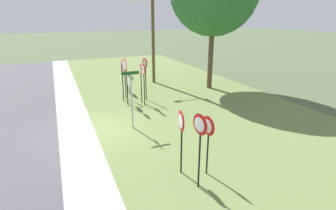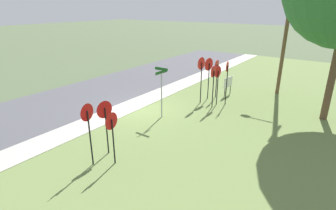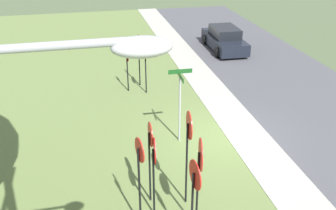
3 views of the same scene
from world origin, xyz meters
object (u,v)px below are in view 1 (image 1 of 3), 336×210
object	(u,v)px
stop_sign_near_right	(126,71)
stop_sign_far_right	(122,70)
yield_sign_near_left	(200,134)
notice_board	(129,82)
stop_sign_far_left	(145,71)
stop_sign_far_center	(124,71)
utility_pole	(151,21)
stop_sign_center_tall	(140,75)
street_name_post	(131,95)
yield_sign_far_left	(181,128)
stop_sign_near_left	(143,76)
yield_sign_near_right	(208,132)

from	to	relation	value
stop_sign_near_right	stop_sign_far_right	xyz separation A→B (m)	(-1.01, -0.00, -0.14)
yield_sign_near_left	notice_board	world-z (taller)	yield_sign_near_left
yield_sign_near_left	stop_sign_far_left	bearing A→B (deg)	162.41
stop_sign_far_center	notice_board	size ratio (longest dim) A/B	1.99
stop_sign_near_right	utility_pole	size ratio (longest dim) A/B	0.33
stop_sign_center_tall	notice_board	distance (m)	2.36
street_name_post	stop_sign_far_right	bearing A→B (deg)	173.04
stop_sign_far_left	stop_sign_center_tall	distance (m)	0.58
stop_sign_center_tall	yield_sign_far_left	xyz separation A→B (m)	(7.88, -1.14, -0.04)
stop_sign_near_left	utility_pole	xyz separation A→B (m)	(-5.10, 2.39, 2.89)
stop_sign_far_right	utility_pole	world-z (taller)	utility_pole
stop_sign_near_right	stop_sign_far_left	xyz separation A→B (m)	(-0.66, 1.39, -0.20)
stop_sign_far_right	stop_sign_far_left	bearing A→B (deg)	87.12
stop_sign_near_left	street_name_post	xyz separation A→B (m)	(2.94, -1.56, -0.16)
stop_sign_far_left	notice_board	size ratio (longest dim) A/B	2.14
yield_sign_near_left	yield_sign_far_left	bearing A→B (deg)	-179.85
yield_sign_near_right	stop_sign_near_left	bearing A→B (deg)	172.44
stop_sign_far_right	notice_board	distance (m)	2.01
stop_sign_far_left	yield_sign_near_left	size ratio (longest dim) A/B	1.08
stop_sign_far_right	yield_sign_near_left	xyz separation A→B (m)	(9.53, -0.02, -0.12)
stop_sign_far_center	utility_pole	size ratio (longest dim) A/B	0.29
stop_sign_far_left	notice_board	world-z (taller)	stop_sign_far_left
stop_sign_far_left	yield_sign_near_right	world-z (taller)	stop_sign_far_left
stop_sign_far_center	stop_sign_far_right	world-z (taller)	stop_sign_far_right
stop_sign_far_center	stop_sign_far_right	size ratio (longest dim) A/B	0.93
yield_sign_far_left	street_name_post	size ratio (longest dim) A/B	0.83
stop_sign_near_right	stop_sign_far_center	world-z (taller)	stop_sign_near_right
stop_sign_far_center	yield_sign_far_left	size ratio (longest dim) A/B	1.09
stop_sign_far_center	yield_sign_near_right	world-z (taller)	stop_sign_far_center
notice_board	stop_sign_far_left	bearing A→B (deg)	23.90
notice_board	stop_sign_far_center	bearing A→B (deg)	-22.79
stop_sign_near_right	stop_sign_far_center	distance (m)	1.63
stop_sign_near_left	yield_sign_near_left	bearing A→B (deg)	-7.14
yield_sign_near_left	street_name_post	world-z (taller)	street_name_post
yield_sign_near_left	street_name_post	distance (m)	5.33
stop_sign_far_right	utility_pole	distance (m)	5.76
street_name_post	stop_sign_center_tall	bearing A→B (deg)	157.15
stop_sign_near_right	yield_sign_near_right	distance (m)	8.02
stop_sign_near_right	street_name_post	xyz separation A→B (m)	(3.23, -0.60, -0.45)
stop_sign_near_right	stop_sign_far_right	distance (m)	1.02
utility_pole	stop_sign_near_right	bearing A→B (deg)	-34.88
yield_sign_near_right	yield_sign_far_left	xyz separation A→B (m)	(-0.40, -0.78, 0.14)
stop_sign_near_left	street_name_post	size ratio (longest dim) A/B	0.91
yield_sign_far_left	notice_board	bearing A→B (deg)	-176.46
yield_sign_far_left	yield_sign_near_left	bearing A→B (deg)	17.91
stop_sign_center_tall	street_name_post	world-z (taller)	street_name_post
stop_sign_far_center	yield_sign_near_right	xyz separation A→B (m)	(9.55, 0.31, -0.26)
stop_sign_far_right	stop_sign_center_tall	distance (m)	1.22
stop_sign_far_right	notice_board	bearing A→B (deg)	163.21
street_name_post	yield_sign_near_left	bearing A→B (deg)	7.33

